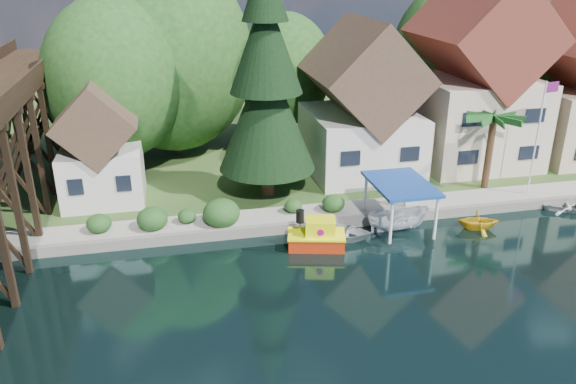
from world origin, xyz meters
The scene contains 17 objects.
ground centered at (0.00, 0.00, 0.00)m, with size 140.00×140.00×0.00m, color black.
bank centered at (0.00, 34.00, 0.25)m, with size 140.00×52.00×0.50m, color #29481D.
seawall centered at (4.00, 8.00, 0.31)m, with size 60.00×0.40×0.62m, color slate.
promenade centered at (6.00, 9.30, 0.53)m, with size 50.00×2.60×0.06m, color gray.
house_left centered at (7.00, 16.00, 5.14)m, with size 7.64×8.64×11.02m.
house_center centered at (16.00, 16.50, 6.42)m, with size 8.65×9.18×13.89m.
shed centered at (-11.00, 14.50, 3.83)m, with size 5.09×5.40×7.85m.
bg_trees centered at (1.00, 21.25, 7.29)m, with size 49.90×13.30×10.57m.
shrubs centered at (-4.60, 9.26, 1.23)m, with size 15.76×2.47×1.70m.
conifer centered at (-0.49, 12.93, 7.94)m, with size 6.28×6.28×15.46m.
palm_tree centered at (14.41, 10.99, 5.26)m, with size 4.79×4.79×5.45m.
flagpole centered at (16.63, 9.16, 5.18)m, with size 1.17×0.35×7.63m.
tugboat centered at (1.02, 5.84, 0.70)m, with size 3.53×2.47×2.32m.
boat_white_a centered at (2.37, 6.76, 0.44)m, with size 3.06×4.28×0.89m, color white.
boat_canopy centered at (6.31, 6.91, 1.32)m, with size 3.85×4.78×3.07m.
boat_yellow centered at (11.10, 6.01, 0.65)m, with size 2.14×2.48×1.31m, color gold.
boat_white_b centered at (18.58, 7.31, 0.38)m, with size 2.61×3.65×0.76m, color silver.
Camera 1 is at (-6.65, -21.33, 14.93)m, focal length 35.00 mm.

